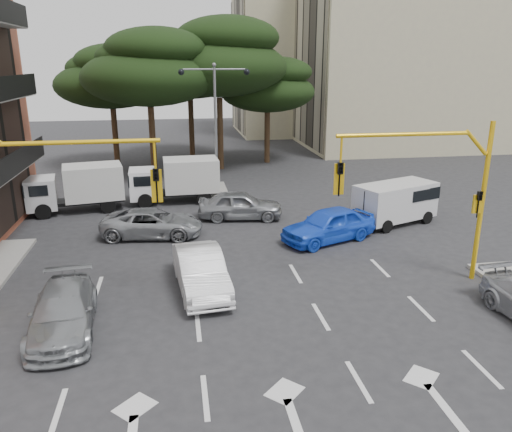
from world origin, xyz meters
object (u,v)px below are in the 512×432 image
(signal_mast_left, at_px, (37,198))
(box_truck_a, at_px, (76,189))
(car_silver_cross_b, at_px, (240,205))
(street_lamp_center, at_px, (215,107))
(car_white_hatch, at_px, (201,271))
(car_blue_compact, at_px, (329,225))
(van_white, at_px, (395,203))
(box_truck_b, at_px, (175,181))
(car_silver_cross_a, at_px, (152,223))
(signal_mast_right, at_px, (439,182))
(car_silver_wagon, at_px, (63,312))

(signal_mast_left, distance_m, box_truck_a, 12.18)
(car_silver_cross_b, bearing_deg, street_lamp_center, 16.76)
(car_white_hatch, relative_size, car_silver_cross_b, 1.04)
(car_blue_compact, bearing_deg, car_silver_cross_b, -160.62)
(van_white, bearing_deg, box_truck_a, -128.17)
(box_truck_b, bearing_deg, street_lamp_center, -68.62)
(van_white, bearing_deg, car_silver_cross_a, -111.33)
(street_lamp_center, relative_size, car_blue_compact, 1.69)
(car_white_hatch, relative_size, box_truck_b, 0.88)
(signal_mast_left, bearing_deg, car_white_hatch, 7.33)
(van_white, height_order, box_truck_b, box_truck_b)
(car_white_hatch, distance_m, car_silver_cross_a, 6.54)
(box_truck_b, bearing_deg, car_silver_cross_b, -141.83)
(signal_mast_right, height_order, signal_mast_left, same)
(car_silver_wagon, distance_m, car_silver_cross_b, 12.62)
(signal_mast_left, relative_size, car_silver_wagon, 1.32)
(car_silver_wagon, bearing_deg, signal_mast_right, 2.29)
(signal_mast_left, xyz_separation_m, car_silver_wagon, (0.73, -1.59, -3.22))
(car_silver_wagon, xyz_separation_m, car_silver_cross_a, (2.39, 8.48, -0.00))
(signal_mast_left, height_order, box_truck_b, signal_mast_left)
(street_lamp_center, distance_m, car_silver_wagon, 17.41)
(car_silver_cross_a, height_order, box_truck_b, box_truck_b)
(car_silver_cross_b, relative_size, box_truck_b, 0.85)
(car_silver_wagon, bearing_deg, car_silver_cross_b, 52.25)
(signal_mast_left, xyz_separation_m, car_white_hatch, (5.06, 0.65, -3.13))
(car_blue_compact, height_order, box_truck_b, box_truck_b)
(van_white, bearing_deg, car_silver_cross_b, -126.44)
(signal_mast_right, relative_size, car_silver_cross_a, 1.27)
(car_silver_cross_a, relative_size, box_truck_b, 0.91)
(street_lamp_center, bearing_deg, van_white, -39.68)
(box_truck_a, bearing_deg, signal_mast_right, -139.50)
(car_white_hatch, distance_m, car_silver_wagon, 4.88)
(signal_mast_left, distance_m, box_truck_b, 13.83)
(signal_mast_right, distance_m, box_truck_a, 19.09)
(car_silver_cross_b, height_order, box_truck_a, box_truck_a)
(car_white_hatch, bearing_deg, signal_mast_right, -10.24)
(car_silver_cross_b, bearing_deg, van_white, -97.12)
(box_truck_a, bearing_deg, car_silver_wagon, 177.16)
(car_blue_compact, relative_size, van_white, 1.08)
(car_blue_compact, height_order, car_silver_cross_b, car_blue_compact)
(box_truck_b, bearing_deg, car_white_hatch, -178.70)
(signal_mast_right, height_order, car_blue_compact, signal_mast_right)
(car_white_hatch, relative_size, box_truck_a, 0.88)
(car_silver_wagon, relative_size, car_silver_cross_b, 1.03)
(car_silver_cross_a, bearing_deg, box_truck_b, -3.34)
(signal_mast_left, height_order, car_silver_wagon, signal_mast_left)
(signal_mast_right, xyz_separation_m, car_blue_compact, (-2.43, 4.95, -3.10))
(street_lamp_center, relative_size, car_silver_cross_a, 1.64)
(signal_mast_left, relative_size, car_silver_cross_a, 1.27)
(van_white, xyz_separation_m, box_truck_b, (-11.04, 5.93, 0.22))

